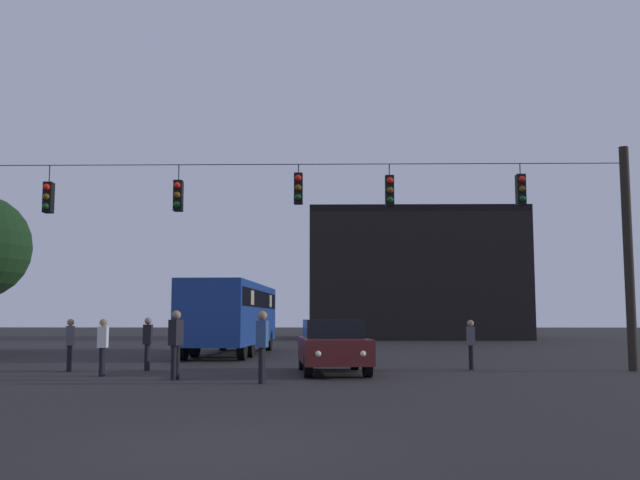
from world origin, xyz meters
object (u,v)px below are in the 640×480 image
Objects in this scene: pedestrian_crossing_center at (70,342)px; pedestrian_trailing at (176,340)px; car_near_right at (333,345)px; pedestrian_far_side at (148,341)px; pedestrian_crossing_right at (262,342)px; city_bus at (232,311)px; pedestrian_near_bus at (103,344)px; pedestrian_crossing_left at (471,342)px.

pedestrian_trailing reaches higher than pedestrian_crossing_center.
pedestrian_far_side reaches higher than car_near_right.
pedestrian_crossing_right is 2.49m from pedestrian_trailing.
car_near_right is at bearing -67.28° from city_bus.
pedestrian_crossing_right is 0.99× the size of pedestrian_trailing.
pedestrian_near_bus is (1.50, -1.65, 0.00)m from pedestrian_crossing_center.
pedestrian_crossing_right is at bearing -25.21° from pedestrian_near_bus.
car_near_right is at bearing 9.83° from pedestrian_near_bus.
car_near_right is 2.82× the size of pedestrian_far_side.
pedestrian_near_bus is 2.56m from pedestrian_trailing.
pedestrian_trailing is (0.34, -12.66, -0.86)m from city_bus.
city_bus is 12.70m from pedestrian_trailing.
car_near_right is 2.89× the size of pedestrian_near_bus.
car_near_right is 2.90× the size of pedestrian_crossing_center.
pedestrian_far_side is (-3.86, 4.21, -0.10)m from pedestrian_crossing_right.
pedestrian_near_bus reaches higher than pedestrian_crossing_center.
pedestrian_crossing_left is at bearing 4.21° from pedestrian_crossing_center.
city_bus is 2.48× the size of car_near_right.
pedestrian_trailing is at bearing -88.46° from city_bus.
car_near_right is 2.54× the size of pedestrian_trailing.
city_bus reaches higher than pedestrian_trailing.
city_bus is at bearing 91.54° from pedestrian_trailing.
pedestrian_crossing_center is 0.97× the size of pedestrian_far_side.
pedestrian_crossing_right is 1.10× the size of pedestrian_far_side.
pedestrian_crossing_left is 0.98× the size of pedestrian_crossing_center.
pedestrian_crossing_left is at bearing 13.59° from pedestrian_near_bus.
car_near_right is 3.66m from pedestrian_crossing_right.
pedestrian_crossing_center is 2.23m from pedestrian_near_bus.
pedestrian_near_bus is 0.88× the size of pedestrian_trailing.
pedestrian_crossing_right is at bearing -117.80° from car_near_right.
pedestrian_trailing is at bearing 157.79° from pedestrian_crossing_right.
pedestrian_near_bus is at bearing -166.41° from pedestrian_crossing_left.
car_near_right is 6.35m from pedestrian_near_bus.
pedestrian_trailing is at bearing -37.21° from pedestrian_crossing_center.
pedestrian_near_bus is (-4.56, 2.15, -0.13)m from pedestrian_crossing_right.
pedestrian_crossing_center is at bearing -169.35° from pedestrian_far_side.
car_near_right is at bearing -161.04° from pedestrian_crossing_left.
pedestrian_near_bus is (-10.46, -2.53, 0.03)m from pedestrian_crossing_left.
pedestrian_far_side reaches higher than pedestrian_near_bus.
pedestrian_crossing_center reaches higher than car_near_right.
car_near_right is at bearing -4.15° from pedestrian_crossing_center.
pedestrian_trailing reaches higher than car_near_right.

